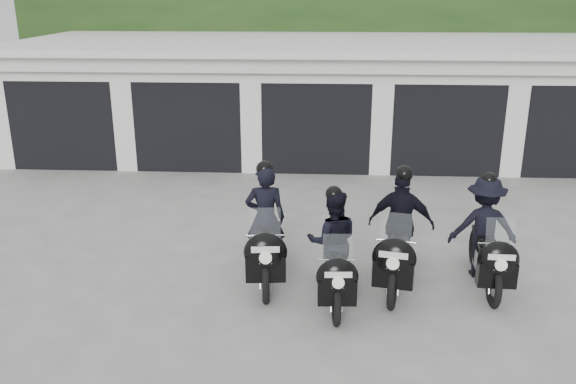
# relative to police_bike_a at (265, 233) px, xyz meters

# --- Properties ---
(ground) EXTENTS (80.00, 80.00, 0.00)m
(ground) POSITION_rel_police_bike_a_xyz_m (0.69, 0.20, -0.74)
(ground) COLOR #9FA09A
(ground) RESTS_ON ground
(garage_block) EXTENTS (16.40, 6.80, 2.96)m
(garage_block) POSITION_rel_police_bike_a_xyz_m (0.69, 8.25, 0.69)
(garage_block) COLOR white
(garage_block) RESTS_ON ground
(background_vegetation) EXTENTS (20.00, 3.90, 5.80)m
(background_vegetation) POSITION_rel_police_bike_a_xyz_m (1.07, 13.11, 2.03)
(background_vegetation) COLOR #1B3714
(background_vegetation) RESTS_ON ground
(police_bike_a) EXTENTS (0.76, 2.14, 1.86)m
(police_bike_a) POSITION_rel_police_bike_a_xyz_m (0.00, 0.00, 0.00)
(police_bike_a) COLOR black
(police_bike_a) RESTS_ON ground
(police_bike_b) EXTENTS (0.79, 1.94, 1.69)m
(police_bike_b) POSITION_rel_police_bike_a_xyz_m (1.03, -0.54, -0.03)
(police_bike_b) COLOR black
(police_bike_b) RESTS_ON ground
(police_bike_c) EXTENTS (1.10, 2.10, 1.85)m
(police_bike_c) POSITION_rel_police_bike_a_xyz_m (2.05, 0.02, 0.04)
(police_bike_c) COLOR black
(police_bike_c) RESTS_ON ground
(police_bike_d) EXTENTS (1.06, 2.00, 1.74)m
(police_bike_d) POSITION_rel_police_bike_a_xyz_m (3.35, 0.12, 0.00)
(police_bike_d) COLOR black
(police_bike_d) RESTS_ON ground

